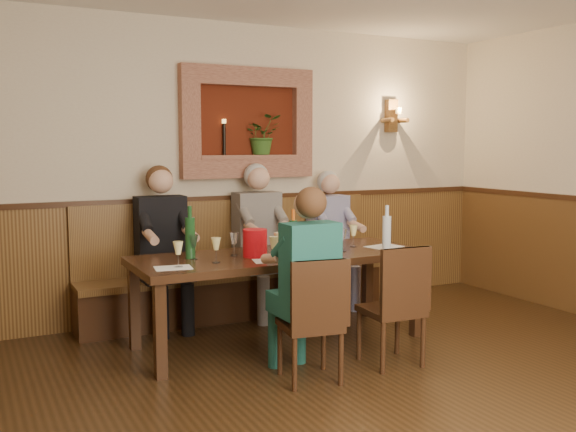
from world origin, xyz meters
The scene contains 32 objects.
ground_plane centered at (0.00, 0.00, 0.00)m, with size 6.00×6.00×0.00m, color black.
room_shell centered at (0.00, 0.00, 1.89)m, with size 6.04×6.04×2.82m.
wainscoting centered at (0.00, 0.00, 0.59)m, with size 6.02×6.02×1.15m.
wall_niche centered at (0.24, 2.94, 1.81)m, with size 1.36×0.30×1.06m.
wall_sconce centered at (1.90, 2.93, 1.94)m, with size 0.25×0.20×0.35m.
dining_table centered at (0.00, 1.85, 0.68)m, with size 2.40×0.90×0.75m.
bench centered at (0.00, 2.79, 0.33)m, with size 3.00×0.45×1.11m.
chair_near_left centered at (-0.20, 0.97, 0.26)m, with size 0.45×0.45×0.88m.
chair_near_right centered at (0.51, 0.99, 0.26)m, with size 0.43×0.43×0.91m.
person_bench_left centered at (-0.73, 2.69, 0.60)m, with size 0.43×0.53×1.46m.
person_bench_mid centered at (0.21, 2.69, 0.61)m, with size 0.44×0.53×1.46m.
person_bench_right centered at (1.01, 2.69, 0.57)m, with size 0.40×0.49×1.38m.
person_chair_front centered at (-0.20, 1.07, 0.56)m, with size 0.39×0.48×1.36m.
spittoon_bucket centered at (-0.24, 1.80, 0.86)m, with size 0.19×0.19×0.22m, color red.
wine_bottle_green_a centered at (0.07, 1.75, 0.90)m, with size 0.08×0.08×0.37m.
wine_bottle_green_b centered at (-0.73, 1.96, 0.92)m, with size 0.10×0.10×0.42m.
water_bottle centered at (0.85, 1.54, 0.91)m, with size 0.08×0.08×0.39m.
tasting_sheet_a centered at (-0.97, 1.65, 0.75)m, with size 0.26×0.19×0.00m, color white.
tasting_sheet_b centered at (0.17, 1.66, 0.75)m, with size 0.26×0.18×0.00m, color white.
tasting_sheet_c centered at (0.97, 1.75, 0.75)m, with size 0.30×0.21×0.00m, color white.
tasting_sheet_d centered at (-0.21, 1.58, 0.75)m, with size 0.28×0.20×0.00m, color white.
wine_glass_0 centered at (-0.93, 1.65, 0.85)m, with size 0.08×0.08×0.19m, color #F9ED94, non-canonical shape.
wine_glass_1 centered at (-0.71, 1.93, 0.85)m, with size 0.08×0.08×0.19m, color white, non-canonical shape.
wine_glass_2 centered at (-0.61, 1.71, 0.85)m, with size 0.08×0.08×0.19m, color #F9ED94, non-canonical shape.
wine_glass_3 centered at (-0.38, 1.92, 0.85)m, with size 0.08×0.08×0.19m, color white, non-canonical shape.
wine_glass_4 centered at (-0.07, 1.74, 0.85)m, with size 0.08×0.08×0.19m, color #F9ED94, non-canonical shape.
wine_glass_5 centered at (0.24, 1.96, 0.85)m, with size 0.08×0.08×0.19m, color #F9ED94, non-canonical shape.
wine_glass_6 centered at (0.51, 1.71, 0.85)m, with size 0.08×0.08×0.19m, color white, non-canonical shape.
wine_glass_7 centered at (0.73, 1.88, 0.85)m, with size 0.08×0.08×0.19m, color #F9ED94, non-canonical shape.
wine_glass_8 centered at (0.94, 1.67, 0.85)m, with size 0.08×0.08×0.19m, color white, non-canonical shape.
wine_glass_9 centered at (-0.20, 1.56, 0.85)m, with size 0.08×0.08×0.19m, color #F9ED94, non-canonical shape.
wine_glass_10 centered at (0.33, 1.54, 0.85)m, with size 0.08×0.08×0.19m, color white, non-canonical shape.
Camera 1 is at (-2.31, -2.80, 1.64)m, focal length 40.00 mm.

